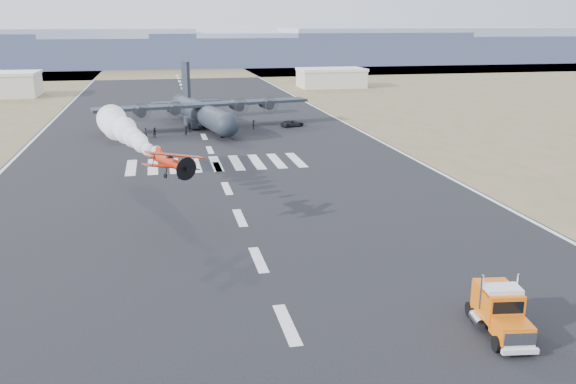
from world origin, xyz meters
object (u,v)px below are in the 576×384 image
object	(u,v)px
aerobatic_biplane	(171,162)
support_vehicle	(292,123)
transport_aircraft	(202,111)
crew_d	(189,127)
crew_h	(155,132)
crew_a	(145,133)
crew_b	(226,130)
crew_e	(219,126)
semi_truck	(500,310)
crew_g	(186,131)
hangar_right	(331,78)
crew_c	(254,124)
crew_f	(216,127)

from	to	relation	value
aerobatic_biplane	support_vehicle	distance (m)	63.23
transport_aircraft	crew_d	xyz separation A→B (m)	(-2.81, -5.21, -2.17)
transport_aircraft	crew_h	bearing A→B (deg)	-146.51
transport_aircraft	crew_a	world-z (taller)	transport_aircraft
crew_b	crew_h	world-z (taller)	crew_b
crew_b	crew_e	size ratio (longest dim) A/B	1.05
semi_truck	crew_g	xyz separation A→B (m)	(-16.60, 77.91, -0.74)
crew_e	crew_g	bearing A→B (deg)	132.30
crew_d	crew_h	bearing A→B (deg)	162.62
hangar_right	crew_d	bearing A→B (deg)	-123.59
crew_b	crew_h	size ratio (longest dim) A/B	1.04
hangar_right	crew_d	distance (m)	87.30
crew_a	crew_d	world-z (taller)	crew_d
crew_a	crew_e	bearing A→B (deg)	88.87
transport_aircraft	crew_c	world-z (taller)	transport_aircraft
hangar_right	crew_g	distance (m)	90.56
crew_f	crew_a	bearing A→B (deg)	66.20
support_vehicle	transport_aircraft	bearing A→B (deg)	62.33
crew_c	crew_g	xyz separation A→B (m)	(-13.08, -4.06, -0.03)
crew_h	support_vehicle	bearing A→B (deg)	-11.97
aerobatic_biplane	transport_aircraft	distance (m)	61.47
support_vehicle	crew_e	world-z (taller)	crew_e
hangar_right	aerobatic_biplane	bearing A→B (deg)	-112.38
support_vehicle	crew_d	size ratio (longest dim) A/B	2.48
semi_truck	crew_a	world-z (taller)	semi_truck
aerobatic_biplane	crew_c	xyz separation A→B (m)	(16.86, 56.39, -5.95)
support_vehicle	crew_g	world-z (taller)	crew_g
support_vehicle	crew_c	distance (m)	8.05
crew_h	crew_a	bearing A→B (deg)	177.14
hangar_right	semi_truck	xyz separation A→B (m)	(-32.48, -153.98, -1.38)
transport_aircraft	support_vehicle	world-z (taller)	transport_aircraft
hangar_right	crew_b	xyz separation A→B (m)	(-41.94, -77.15, -2.08)
support_vehicle	crew_b	bearing A→B (deg)	97.82
crew_f	crew_h	distance (m)	11.62
semi_truck	crew_b	size ratio (longest dim) A/B	4.07
crew_g	support_vehicle	bearing A→B (deg)	-44.48
crew_h	crew_e	bearing A→B (deg)	-6.25
transport_aircraft	crew_f	distance (m)	6.93
crew_b	crew_g	xyz separation A→B (m)	(-7.15, 1.08, -0.03)
semi_truck	crew_e	bearing A→B (deg)	105.49
aerobatic_biplane	crew_b	size ratio (longest dim) A/B	3.35
transport_aircraft	support_vehicle	size ratio (longest dim) A/B	8.90
crew_g	transport_aircraft	bearing A→B (deg)	7.95
semi_truck	crew_d	xyz separation A→B (m)	(-15.80, 81.28, -0.69)
semi_truck	crew_d	size ratio (longest dim) A/B	4.00
semi_truck	crew_a	xyz separation A→B (m)	(-23.76, 76.69, -0.71)
crew_g	semi_truck	bearing A→B (deg)	-137.18
aerobatic_biplane	crew_b	bearing A→B (deg)	62.39
crew_c	crew_d	size ratio (longest dim) A/B	0.98
semi_truck	support_vehicle	xyz separation A→B (m)	(4.39, 83.44, -0.98)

